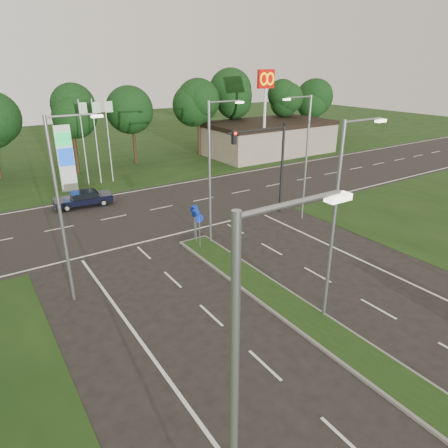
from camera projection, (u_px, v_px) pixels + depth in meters
ground at (438, 412)px, 13.56m from camera, size 160.00×160.00×0.00m
verge_far at (60, 147)px, 56.10m from camera, size 160.00×50.00×0.02m
cross_road at (150, 210)px, 32.13m from camera, size 160.00×12.00×0.02m
median_kerb at (345, 346)px, 16.64m from camera, size 2.00×26.00×0.12m
commercial_building at (268, 138)px, 51.91m from camera, size 16.00×9.00×4.00m
streetlight_median_near at (338, 215)px, 16.82m from camera, size 2.53×0.22×9.00m
streetlight_median_far at (212, 167)px, 24.55m from camera, size 2.53×0.22×9.00m
streetlight_left_near at (243, 406)px, 7.42m from camera, size 2.53×0.22×9.00m
streetlight_left_far at (63, 203)px, 18.25m from camera, size 2.53×0.22×9.00m
streetlight_right_far at (305, 152)px, 28.54m from camera, size 2.53×0.22×9.00m
traffic_signal at (269, 156)px, 29.42m from camera, size 5.10×0.42×7.00m
median_signs at (196, 219)px, 25.61m from camera, size 1.16×1.76×2.38m
gas_pylon at (68, 156)px, 35.99m from camera, size 5.80×1.26×8.00m
mcdonalds_sign at (266, 92)px, 44.51m from camera, size 2.20×0.47×10.40m
treeline_far at (85, 106)px, 41.94m from camera, size 6.00×6.00×9.90m
navy_sedan at (83, 198)px, 32.86m from camera, size 4.67×2.26×1.24m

